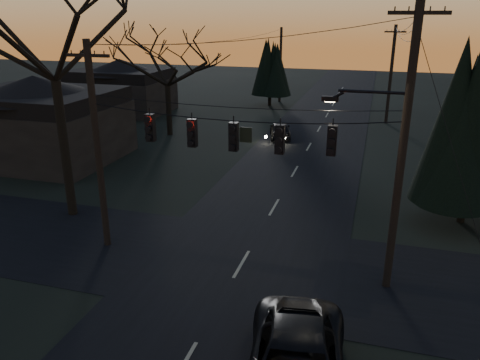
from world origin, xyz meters
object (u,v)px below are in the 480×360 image
(utility_pole_far_l, at_px, (279,102))
(bare_tree_left, at_px, (48,19))
(utility_pole_right, at_px, (386,286))
(utility_pole_left, at_px, (108,244))
(utility_pole_far_r, at_px, (386,123))
(evergreen_right, at_px, (477,125))
(sedan_oncoming_a, at_px, (280,130))

(utility_pole_far_l, bearing_deg, bare_tree_left, -95.79)
(utility_pole_right, distance_m, utility_pole_left, 11.50)
(utility_pole_right, distance_m, utility_pole_far_l, 37.79)
(utility_pole_right, xyz_separation_m, utility_pole_far_r, (0.00, 28.00, 0.00))
(utility_pole_far_l, distance_m, evergreen_right, 33.10)
(sedan_oncoming_a, bearing_deg, utility_pole_left, 65.73)
(utility_pole_far_l, bearing_deg, sedan_oncoming_a, -78.02)
(utility_pole_right, relative_size, sedan_oncoming_a, 2.59)
(utility_pole_far_l, bearing_deg, utility_pole_far_r, -34.82)
(utility_pole_left, relative_size, utility_pole_far_r, 1.00)
(utility_pole_left, bearing_deg, bare_tree_left, 144.86)
(utility_pole_left, distance_m, utility_pole_far_r, 30.27)
(utility_pole_right, height_order, utility_pole_far_l, utility_pole_right)
(utility_pole_left, relative_size, bare_tree_left, 0.65)
(utility_pole_far_l, height_order, evergreen_right, evergreen_right)
(utility_pole_left, height_order, sedan_oncoming_a, utility_pole_left)
(utility_pole_far_r, bearing_deg, utility_pole_left, -112.33)
(utility_pole_left, bearing_deg, utility_pole_far_l, 90.00)
(utility_pole_far_r, relative_size, evergreen_right, 1.03)
(utility_pole_far_r, xyz_separation_m, utility_pole_far_l, (-11.50, 8.00, 0.00))
(utility_pole_right, height_order, utility_pole_far_r, utility_pole_right)
(bare_tree_left, xyz_separation_m, sedan_oncoming_a, (6.80, 17.60, -8.48))
(evergreen_right, xyz_separation_m, sedan_oncoming_a, (-11.51, 13.17, -4.05))
(utility_pole_right, distance_m, evergreen_right, 8.97)
(utility_pole_far_l, height_order, sedan_oncoming_a, utility_pole_far_l)
(utility_pole_right, bearing_deg, sedan_oncoming_a, 112.06)
(utility_pole_far_r, height_order, sedan_oncoming_a, utility_pole_far_r)
(utility_pole_far_r, bearing_deg, utility_pole_far_l, 145.18)
(utility_pole_right, xyz_separation_m, bare_tree_left, (-14.91, 2.40, 9.14))
(utility_pole_far_r, bearing_deg, evergreen_right, -80.85)
(utility_pole_right, height_order, sedan_oncoming_a, utility_pole_right)
(utility_pole_left, relative_size, evergreen_right, 1.03)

